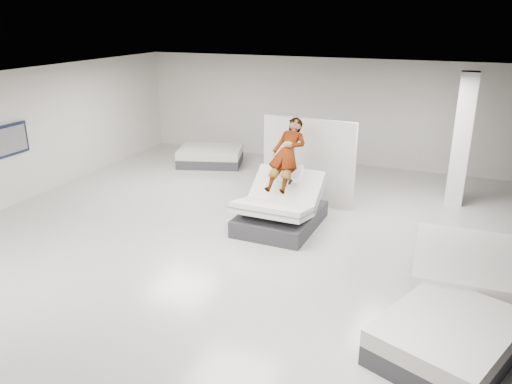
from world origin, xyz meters
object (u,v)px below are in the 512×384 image
hero_bed (280,210)px  person (287,166)px  flat_bed_right_far (465,270)px  flat_bed_right_near (448,338)px  flat_bed_left_far (211,156)px  wall_poster (11,140)px  remote (290,182)px  divider_panel (308,162)px  column (462,140)px

hero_bed → person: bearing=88.1°
person → flat_bed_right_far: person is taller
flat_bed_right_far → flat_bed_right_near: flat_bed_right_far is taller
flat_bed_right_far → flat_bed_left_far: bearing=146.2°
flat_bed_right_far → wall_poster: (-10.24, 0.18, 1.29)m
remote → person: bearing=122.2°
hero_bed → flat_bed_left_far: bearing=134.2°
flat_bed_right_near → flat_bed_left_far: size_ratio=1.09×
remote → wall_poster: (-6.67, -1.01, 0.53)m
divider_panel → flat_bed_right_near: 6.09m
hero_bed → flat_bed_right_near: bearing=-42.6°
flat_bed_left_far → flat_bed_right_near: bearing=-44.3°
flat_bed_left_far → wall_poster: size_ratio=2.33×
divider_panel → flat_bed_right_far: size_ratio=1.01×
divider_panel → flat_bed_right_near: divider_panel is taller
remote → hero_bed: bearing=172.3°
hero_bed → flat_bed_left_far: 5.22m
person → flat_bed_left_far: (-3.65, 3.42, -1.05)m
divider_panel → flat_bed_left_far: size_ratio=1.05×
divider_panel → flat_bed_right_far: divider_panel is taller
column → flat_bed_right_near: bearing=-89.0°
divider_panel → flat_bed_right_far: (3.67, -2.85, -0.75)m
hero_bed → remote: bearing=-9.5°
flat_bed_left_far → column: column is taller
hero_bed → divider_panel: (0.11, 1.63, 0.66)m
hero_bed → wall_poster: (-6.46, -1.04, 1.20)m
remote → flat_bed_right_far: size_ratio=0.06×
flat_bed_right_near → flat_bed_left_far: flat_bed_right_near is taller
hero_bed → column: bearing=40.4°
person → flat_bed_left_far: 5.11m
remote → divider_panel: 1.67m
divider_panel → wall_poster: 7.11m
divider_panel → wall_poster: (-6.57, -2.68, 0.54)m
flat_bed_right_far → divider_panel: bearing=142.1°
hero_bed → flat_bed_left_far: (-3.64, 3.74, -0.14)m
divider_panel → wall_poster: divider_panel is taller
person → flat_bed_right_far: bearing=-20.4°
flat_bed_right_near → wall_poster: wall_poster is taller
flat_bed_right_far → flat_bed_right_near: size_ratio=0.95×
divider_panel → column: 3.66m
person → flat_bed_right_near: size_ratio=0.75×
divider_panel → column: bearing=26.0°
wall_poster → divider_panel: bearing=22.2°
remote → flat_bed_right_near: size_ratio=0.06×
wall_poster → hero_bed: bearing=9.2°
remote → flat_bed_left_far: size_ratio=0.06×
person → column: (3.47, 2.64, 0.29)m
hero_bed → wall_poster: size_ratio=2.22×
divider_panel → flat_bed_right_far: 4.71m
divider_panel → column: size_ratio=0.73×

